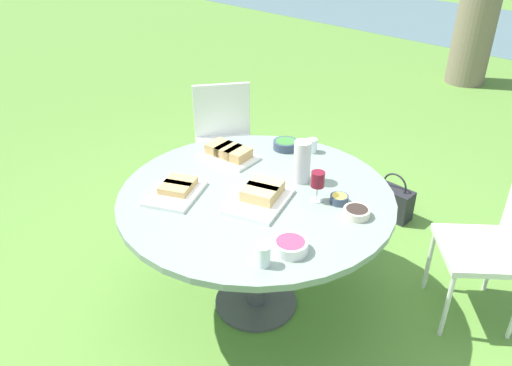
{
  "coord_description": "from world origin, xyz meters",
  "views": [
    {
      "loc": [
        1.57,
        -1.6,
        2.13
      ],
      "look_at": [
        0.0,
        0.0,
        0.83
      ],
      "focal_mm": 35.0,
      "sensor_mm": 36.0,
      "label": 1
    }
  ],
  "objects_px": {
    "water_pitcher": "(302,162)",
    "handbag": "(392,202)",
    "dining_table": "(256,208)",
    "chair_near_right": "(224,134)",
    "chair_near_left": "(498,240)",
    "wine_glass": "(318,181)"
  },
  "relations": [
    {
      "from": "chair_near_right",
      "to": "water_pitcher",
      "type": "bearing_deg",
      "value": -22.65
    },
    {
      "from": "dining_table",
      "to": "handbag",
      "type": "bearing_deg",
      "value": 86.71
    },
    {
      "from": "dining_table",
      "to": "handbag",
      "type": "xyz_separation_m",
      "value": [
        0.08,
        1.39,
        -0.55
      ]
    },
    {
      "from": "dining_table",
      "to": "wine_glass",
      "type": "xyz_separation_m",
      "value": [
        0.27,
        0.16,
        0.21
      ]
    },
    {
      "from": "chair_near_left",
      "to": "water_pitcher",
      "type": "relative_size",
      "value": 3.78
    },
    {
      "from": "chair_near_left",
      "to": "chair_near_right",
      "type": "distance_m",
      "value": 2.07
    },
    {
      "from": "chair_near_right",
      "to": "water_pitcher",
      "type": "xyz_separation_m",
      "value": [
        1.16,
        -0.49,
        0.37
      ]
    },
    {
      "from": "dining_table",
      "to": "chair_near_left",
      "type": "xyz_separation_m",
      "value": [
        0.99,
        0.86,
        -0.16
      ]
    },
    {
      "from": "dining_table",
      "to": "chair_near_right",
      "type": "relative_size",
      "value": 1.63
    },
    {
      "from": "water_pitcher",
      "to": "wine_glass",
      "type": "xyz_separation_m",
      "value": [
        0.19,
        -0.1,
        0.0
      ]
    },
    {
      "from": "dining_table",
      "to": "wine_glass",
      "type": "relative_size",
      "value": 8.78
    },
    {
      "from": "dining_table",
      "to": "handbag",
      "type": "height_order",
      "value": "dining_table"
    },
    {
      "from": "dining_table",
      "to": "chair_near_right",
      "type": "distance_m",
      "value": 1.32
    },
    {
      "from": "dining_table",
      "to": "chair_near_left",
      "type": "distance_m",
      "value": 1.32
    },
    {
      "from": "chair_near_left",
      "to": "wine_glass",
      "type": "xyz_separation_m",
      "value": [
        -0.71,
        -0.7,
        0.37
      ]
    },
    {
      "from": "water_pitcher",
      "to": "handbag",
      "type": "xyz_separation_m",
      "value": [
        -0.01,
        1.12,
        -0.76
      ]
    },
    {
      "from": "wine_glass",
      "to": "handbag",
      "type": "height_order",
      "value": "wine_glass"
    },
    {
      "from": "chair_near_left",
      "to": "handbag",
      "type": "xyz_separation_m",
      "value": [
        -0.91,
        0.53,
        -0.4
      ]
    },
    {
      "from": "dining_table",
      "to": "water_pitcher",
      "type": "bearing_deg",
      "value": 71.99
    },
    {
      "from": "water_pitcher",
      "to": "wine_glass",
      "type": "relative_size",
      "value": 1.42
    },
    {
      "from": "chair_near_right",
      "to": "water_pitcher",
      "type": "height_order",
      "value": "water_pitcher"
    },
    {
      "from": "water_pitcher",
      "to": "wine_glass",
      "type": "bearing_deg",
      "value": -28.99
    }
  ]
}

